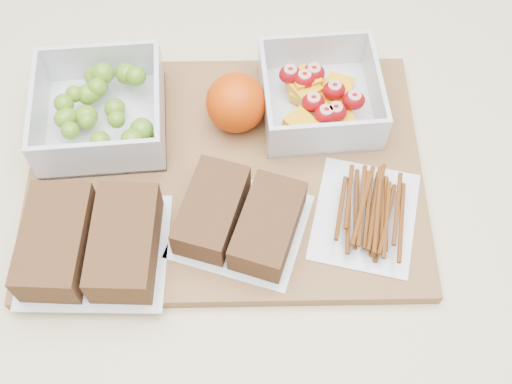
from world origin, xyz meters
TOP-DOWN VIEW (x-y plane):
  - counter at (0.00, 0.00)m, footprint 1.20×0.90m
  - cutting_board at (-0.02, 0.02)m, footprint 0.44×0.33m
  - grape_container at (-0.15, 0.10)m, footprint 0.14×0.14m
  - fruit_container at (0.09, 0.09)m, footprint 0.13×0.13m
  - orange at (-0.01, 0.09)m, footprint 0.07×0.07m
  - sandwich_bag_left at (-0.16, -0.06)m, footprint 0.16×0.14m
  - sandwich_bag_center at (-0.01, -0.05)m, footprint 0.16×0.15m
  - pretzel_bag at (0.12, -0.05)m, footprint 0.13×0.15m

SIDE VIEW (x-z plane):
  - counter at x=0.00m, z-range 0.00..0.90m
  - cutting_board at x=-0.02m, z-range 0.90..0.92m
  - pretzel_bag at x=0.12m, z-range 0.92..0.94m
  - sandwich_bag_center at x=-0.01m, z-range 0.92..0.95m
  - fruit_container at x=0.09m, z-range 0.91..0.96m
  - sandwich_bag_left at x=-0.16m, z-range 0.92..0.96m
  - grape_container at x=-0.15m, z-range 0.91..0.97m
  - orange at x=-0.01m, z-range 0.92..0.98m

